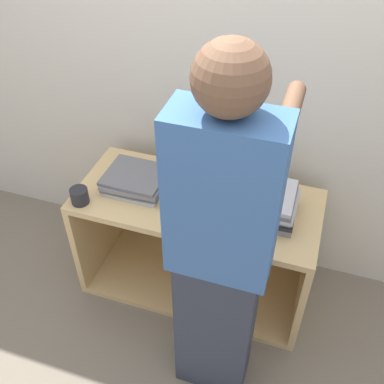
# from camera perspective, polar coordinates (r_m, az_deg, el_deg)

# --- Properties ---
(ground_plane) EXTENTS (12.00, 12.00, 0.00)m
(ground_plane) POSITION_cam_1_polar(r_m,az_deg,el_deg) (2.70, -1.38, -15.93)
(ground_plane) COLOR #756B5B
(wall_back) EXTENTS (8.00, 0.05, 2.40)m
(wall_back) POSITION_cam_1_polar(r_m,az_deg,el_deg) (2.37, 3.71, 14.35)
(wall_back) COLOR beige
(wall_back) RESTS_ON ground_plane
(cart) EXTENTS (1.29, 0.57, 0.70)m
(cart) POSITION_cam_1_polar(r_m,az_deg,el_deg) (2.63, 1.05, -5.60)
(cart) COLOR tan
(cart) RESTS_ON ground_plane
(laptop_open) EXTENTS (0.31, 0.30, 0.29)m
(laptop_open) POSITION_cam_1_polar(r_m,az_deg,el_deg) (2.34, 1.03, 0.91)
(laptop_open) COLOR #333338
(laptop_open) RESTS_ON cart
(laptop_stack_left) EXTENTS (0.32, 0.29, 0.09)m
(laptop_stack_left) POSITION_cam_1_polar(r_m,az_deg,el_deg) (2.41, -7.12, 1.52)
(laptop_stack_left) COLOR #B7B7BC
(laptop_stack_left) RESTS_ON cart
(laptop_stack_right) EXTENTS (0.33, 0.29, 0.15)m
(laptop_stack_right) POSITION_cam_1_polar(r_m,az_deg,el_deg) (2.24, 9.04, -1.34)
(laptop_stack_right) COLOR gray
(laptop_stack_right) RESTS_ON cart
(person) EXTENTS (0.40, 0.54, 1.79)m
(person) POSITION_cam_1_polar(r_m,az_deg,el_deg) (1.79, 3.59, -8.02)
(person) COLOR #2D3342
(person) RESTS_ON ground_plane
(mug) EXTENTS (0.09, 0.09, 0.08)m
(mug) POSITION_cam_1_polar(r_m,az_deg,el_deg) (2.37, -14.10, -0.48)
(mug) COLOR #232328
(mug) RESTS_ON cart
(inventory_tag) EXTENTS (0.06, 0.02, 0.01)m
(inventory_tag) POSITION_cam_1_polar(r_m,az_deg,el_deg) (2.14, 8.90, -0.89)
(inventory_tag) COLOR red
(inventory_tag) RESTS_ON laptop_stack_right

